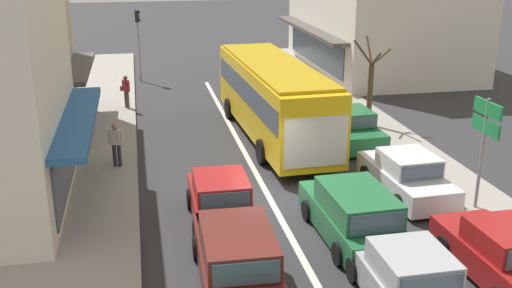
# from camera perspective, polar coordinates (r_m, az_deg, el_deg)

# --- Properties ---
(ground_plane) EXTENTS (140.00, 140.00, 0.00)m
(ground_plane) POSITION_cam_1_polar(r_m,az_deg,el_deg) (19.00, 1.78, -6.05)
(ground_plane) COLOR #2D2D30
(lane_centre_line) EXTENTS (0.20, 28.00, 0.01)m
(lane_centre_line) POSITION_cam_1_polar(r_m,az_deg,el_deg) (22.61, -0.51, -1.87)
(lane_centre_line) COLOR silver
(lane_centre_line) RESTS_ON ground
(sidewalk_left) EXTENTS (5.20, 44.00, 0.14)m
(sidewalk_left) POSITION_cam_1_polar(r_m,az_deg,el_deg) (24.28, -17.41, -1.12)
(sidewalk_left) COLOR gray
(sidewalk_left) RESTS_ON ground
(kerb_right) EXTENTS (2.80, 44.00, 0.12)m
(kerb_right) POSITION_cam_1_polar(r_m,az_deg,el_deg) (26.17, 12.10, 0.74)
(kerb_right) COLOR gray
(kerb_right) RESTS_ON ground
(building_right_far) EXTENTS (9.49, 13.80, 8.89)m
(building_right_far) POSITION_cam_1_polar(r_m,az_deg,el_deg) (39.98, 11.75, 13.32)
(building_right_far) COLOR silver
(building_right_far) RESTS_ON ground
(city_bus) EXTENTS (3.06, 10.95, 3.23)m
(city_bus) POSITION_cam_1_polar(r_m,az_deg,el_deg) (25.09, 1.67, 4.71)
(city_bus) COLOR yellow
(city_bus) RESTS_ON ground
(wagon_queue_far_back) EXTENTS (2.02, 4.54, 1.58)m
(wagon_queue_far_back) POSITION_cam_1_polar(r_m,az_deg,el_deg) (16.97, 9.27, -6.71)
(wagon_queue_far_back) COLOR #1E6638
(wagon_queue_far_back) RESTS_ON ground
(wagon_adjacent_lane_lead) EXTENTS (2.04, 4.55, 1.58)m
(wagon_adjacent_lane_lead) POSITION_cam_1_polar(r_m,az_deg,el_deg) (14.65, -1.85, -10.79)
(wagon_adjacent_lane_lead) COLOR #561E19
(wagon_adjacent_lane_lead) RESTS_ON ground
(sedan_behind_bus_mid) EXTENTS (1.91, 4.21, 1.47)m
(sedan_behind_bus_mid) POSITION_cam_1_polar(r_m,az_deg,el_deg) (14.31, 14.40, -12.60)
(sedan_behind_bus_mid) COLOR #9EA3A8
(sedan_behind_bus_mid) RESTS_ON ground
(hatchback_adjacent_lane_trail) EXTENTS (1.87, 3.73, 1.54)m
(hatchback_adjacent_lane_trail) POSITION_cam_1_polar(r_m,az_deg,el_deg) (17.74, -3.40, -5.44)
(hatchback_adjacent_lane_trail) COLOR maroon
(hatchback_adjacent_lane_trail) RESTS_ON ground
(parked_sedan_kerb_front) EXTENTS (2.00, 4.25, 1.47)m
(parked_sedan_kerb_front) POSITION_cam_1_polar(r_m,az_deg,el_deg) (16.10, 22.55, -9.80)
(parked_sedan_kerb_front) COLOR maroon
(parked_sedan_kerb_front) RESTS_ON ground
(parked_sedan_kerb_second) EXTENTS (2.01, 4.26, 1.47)m
(parked_sedan_kerb_second) POSITION_cam_1_polar(r_m,az_deg,el_deg) (20.25, 14.14, -3.00)
(parked_sedan_kerb_second) COLOR silver
(parked_sedan_kerb_second) RESTS_ON ground
(parked_sedan_kerb_third) EXTENTS (2.01, 4.26, 1.47)m
(parked_sedan_kerb_third) POSITION_cam_1_polar(r_m,az_deg,el_deg) (25.00, 8.87, 1.53)
(parked_sedan_kerb_third) COLOR #1E6638
(parked_sedan_kerb_third) RESTS_ON ground
(parked_sedan_kerb_rear) EXTENTS (1.97, 4.24, 1.47)m
(parked_sedan_kerb_rear) POSITION_cam_1_polar(r_m,az_deg,el_deg) (30.61, 5.06, 4.87)
(parked_sedan_kerb_rear) COLOR maroon
(parked_sedan_kerb_rear) RESTS_ON ground
(traffic_light_downstreet) EXTENTS (0.33, 0.24, 4.20)m
(traffic_light_downstreet) POSITION_cam_1_polar(r_m,az_deg,el_deg) (36.25, -11.17, 10.30)
(traffic_light_downstreet) COLOR gray
(traffic_light_downstreet) RESTS_ON ground
(directional_road_sign) EXTENTS (0.10, 1.40, 3.60)m
(directional_road_sign) POSITION_cam_1_polar(r_m,az_deg,el_deg) (19.06, 21.02, 1.45)
(directional_road_sign) COLOR gray
(directional_road_sign) RESTS_ON ground
(street_tree_right) EXTENTS (1.75, 1.70, 4.01)m
(street_tree_right) POSITION_cam_1_polar(r_m,az_deg,el_deg) (27.03, 10.82, 5.36)
(street_tree_right) COLOR brown
(street_tree_right) RESTS_ON ground
(pedestrian_with_handbag_near) EXTENTS (0.49, 0.61, 1.63)m
(pedestrian_with_handbag_near) POSITION_cam_1_polar(r_m,az_deg,el_deg) (30.16, -12.28, 5.09)
(pedestrian_with_handbag_near) COLOR #4C4742
(pedestrian_with_handbag_near) RESTS_ON sidewalk_left
(pedestrian_browsing_midblock) EXTENTS (0.55, 0.31, 1.63)m
(pedestrian_browsing_midblock) POSITION_cam_1_polar(r_m,az_deg,el_deg) (22.26, -13.19, 0.18)
(pedestrian_browsing_midblock) COLOR #232838
(pedestrian_browsing_midblock) RESTS_ON sidewalk_left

